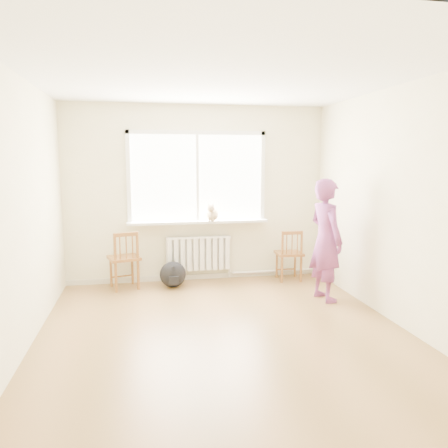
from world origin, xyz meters
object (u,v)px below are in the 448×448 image
person (326,240)px  chair_right (290,255)px  chair_left (125,260)px  cat (212,213)px  backpack (173,274)px

person → chair_right: bearing=-1.9°
person → chair_left: bearing=58.5°
chair_left → person: bearing=143.7°
chair_left → chair_right: chair_left is taller
chair_left → cat: size_ratio=2.07×
backpack → chair_right: bearing=0.6°
person → backpack: size_ratio=4.20×
chair_right → backpack: 1.83m
chair_left → cat: cat is taller
chair_left → cat: bearing=170.6°
chair_left → person: size_ratio=0.52×
person → backpack: bearing=53.2°
chair_left → backpack: size_ratio=2.20×
chair_left → chair_right: 2.50m
chair_right → cat: bearing=-5.7°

